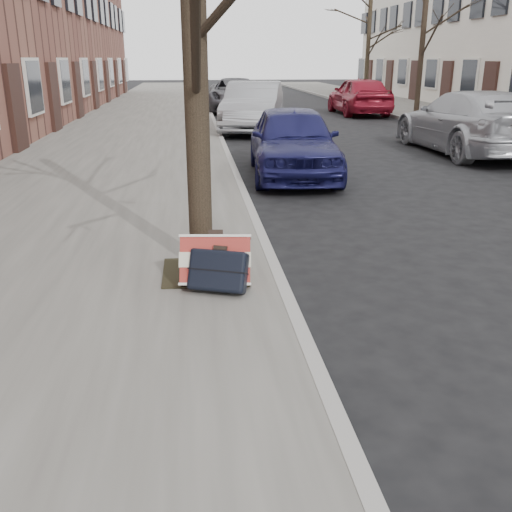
{
  "coord_description": "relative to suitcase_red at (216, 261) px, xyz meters",
  "views": [
    {
      "loc": [
        -2.09,
        -4.34,
        2.21
      ],
      "look_at": [
        -1.51,
        0.8,
        0.41
      ],
      "focal_mm": 40.0,
      "sensor_mm": 36.0,
      "label": 1
    }
  ],
  "objects": [
    {
      "name": "car_near_back",
      "position": [
        1.8,
        20.46,
        0.33
      ],
      "size": [
        2.58,
        5.16,
        1.4
      ],
      "primitive_type": "imported",
      "rotation": [
        0.0,
        0.0,
        -0.05
      ],
      "color": "#3C3B40",
      "rests_on": "ground"
    },
    {
      "name": "car_far_back",
      "position": [
        6.73,
        18.44,
        0.39
      ],
      "size": [
        1.83,
        4.51,
        1.53
      ],
      "primitive_type": "imported",
      "rotation": [
        0.0,
        0.0,
        3.14
      ],
      "color": "maroon",
      "rests_on": "ground"
    },
    {
      "name": "car_near_mid",
      "position": [
        1.8,
        13.21,
        0.38
      ],
      "size": [
        2.54,
        4.86,
        1.52
      ],
      "primitive_type": "imported",
      "rotation": [
        0.0,
        0.0,
        -0.21
      ],
      "color": "#989A9F",
      "rests_on": "ground"
    },
    {
      "name": "ground",
      "position": [
        1.9,
        -0.81,
        -0.38
      ],
      "size": [
        120.0,
        120.0,
        0.0
      ],
      "primitive_type": "plane",
      "color": "black",
      "rests_on": "ground"
    },
    {
      "name": "tree_far_b",
      "position": [
        9.1,
        18.14,
        2.49
      ],
      "size": [
        0.22,
        0.22,
        5.49
      ],
      "primitive_type": "cylinder",
      "color": "black",
      "rests_on": "far_sidewalk"
    },
    {
      "name": "suitcase_red",
      "position": [
        0.0,
        0.0,
        0.0
      ],
      "size": [
        0.7,
        0.43,
        0.51
      ],
      "primitive_type": "cube",
      "rotation": [
        -0.42,
        0.0,
        -0.11
      ],
      "color": "maroon",
      "rests_on": "near_sidewalk"
    },
    {
      "name": "near_sidewalk",
      "position": [
        -1.8,
        14.19,
        -0.32
      ],
      "size": [
        5.0,
        70.0,
        0.12
      ],
      "primitive_type": "cube",
      "color": "gray",
      "rests_on": "ground"
    },
    {
      "name": "tree_far_c",
      "position": [
        9.1,
        25.41,
        2.41
      ],
      "size": [
        0.21,
        0.21,
        5.32
      ],
      "primitive_type": "cylinder",
      "color": "black",
      "rests_on": "far_sidewalk"
    },
    {
      "name": "far_sidewalk",
      "position": [
        9.7,
        14.19,
        -0.32
      ],
      "size": [
        4.0,
        70.0,
        0.12
      ],
      "primitive_type": "cube",
      "color": "slate",
      "rests_on": "ground"
    },
    {
      "name": "car_near_front",
      "position": [
        1.78,
        5.93,
        0.31
      ],
      "size": [
        1.9,
        4.12,
        1.37
      ],
      "primitive_type": "imported",
      "rotation": [
        0.0,
        0.0,
        -0.07
      ],
      "color": "#161649",
      "rests_on": "ground"
    },
    {
      "name": "car_far_front",
      "position": [
        6.52,
        8.23,
        0.38
      ],
      "size": [
        2.17,
        5.21,
        1.5
      ],
      "primitive_type": "imported",
      "rotation": [
        0.0,
        0.0,
        3.15
      ],
      "color": "#A1A2A8",
      "rests_on": "ground"
    },
    {
      "name": "suitcase_navy",
      "position": [
        0.02,
        -0.14,
        -0.04
      ],
      "size": [
        0.62,
        0.49,
        0.43
      ],
      "primitive_type": "cube",
      "rotation": [
        -0.42,
        0.0,
        -0.35
      ],
      "color": "black",
      "rests_on": "near_sidewalk"
    },
    {
      "name": "dirt_patch",
      "position": [
        -0.1,
        0.39,
        -0.25
      ],
      "size": [
        0.85,
        0.85,
        0.02
      ],
      "primitive_type": "cube",
      "color": "black",
      "rests_on": "near_sidewalk"
    }
  ]
}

